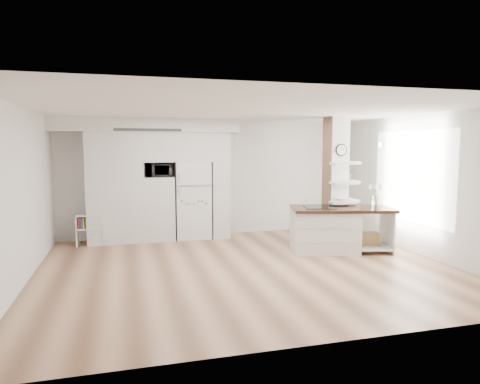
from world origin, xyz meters
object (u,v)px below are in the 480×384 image
object	(u,v)px
refrigerator	(192,200)
kitchen_island	(330,228)
floor_plant_a	(336,235)
bookshelf	(92,231)

from	to	relation	value
refrigerator	kitchen_island	world-z (taller)	refrigerator
kitchen_island	floor_plant_a	xyz separation A→B (m)	(0.30, 0.32, -0.21)
refrigerator	kitchen_island	xyz separation A→B (m)	(2.46, -1.99, -0.41)
kitchen_island	bookshelf	distance (m)	4.99
refrigerator	kitchen_island	distance (m)	3.19
refrigerator	floor_plant_a	bearing A→B (deg)	-31.15
floor_plant_a	kitchen_island	bearing A→B (deg)	-132.41
bookshelf	floor_plant_a	size ratio (longest dim) A/B	1.33
refrigerator	floor_plant_a	distance (m)	3.28
refrigerator	bookshelf	distance (m)	2.27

